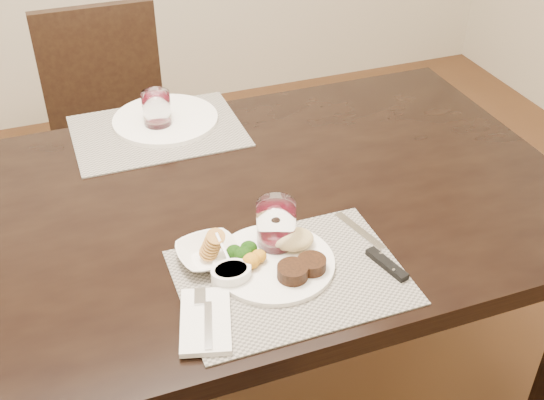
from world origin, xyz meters
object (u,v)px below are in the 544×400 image
object	(u,v)px
chair_far	(112,124)
dinner_plate	(280,259)
wine_glass_near	(276,228)
far_plate	(165,120)
steak_knife	(380,256)
cracker_bowl	(208,254)

from	to	relation	value
chair_far	dinner_plate	xyz separation A→B (m)	(0.19, -1.19, 0.27)
wine_glass_near	far_plate	size ratio (longest dim) A/B	0.39
steak_knife	far_plate	size ratio (longest dim) A/B	0.89
wine_glass_near	cracker_bowl	bearing A→B (deg)	176.76
dinner_plate	steak_knife	distance (m)	0.21
wine_glass_near	far_plate	xyz separation A→B (m)	(-0.10, 0.63, -0.04)
cracker_bowl	steak_knife	bearing A→B (deg)	-19.19
dinner_plate	wine_glass_near	size ratio (longest dim) A/B	2.22
chair_far	dinner_plate	size ratio (longest dim) A/B	3.51
dinner_plate	wine_glass_near	world-z (taller)	wine_glass_near
wine_glass_near	far_plate	world-z (taller)	wine_glass_near
chair_far	cracker_bowl	world-z (taller)	chair_far
cracker_bowl	far_plate	xyz separation A→B (m)	(0.05, 0.62, -0.01)
wine_glass_near	far_plate	distance (m)	0.64
cracker_bowl	far_plate	size ratio (longest dim) A/B	0.48
chair_far	far_plate	world-z (taller)	chair_far
chair_far	steak_knife	size ratio (longest dim) A/B	3.42
dinner_plate	cracker_bowl	xyz separation A→B (m)	(-0.14, 0.07, 0.00)
steak_knife	far_plate	distance (m)	0.80
steak_knife	far_plate	world-z (taller)	same
steak_knife	cracker_bowl	xyz separation A→B (m)	(-0.34, 0.12, 0.01)
steak_knife	wine_glass_near	bearing A→B (deg)	136.21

